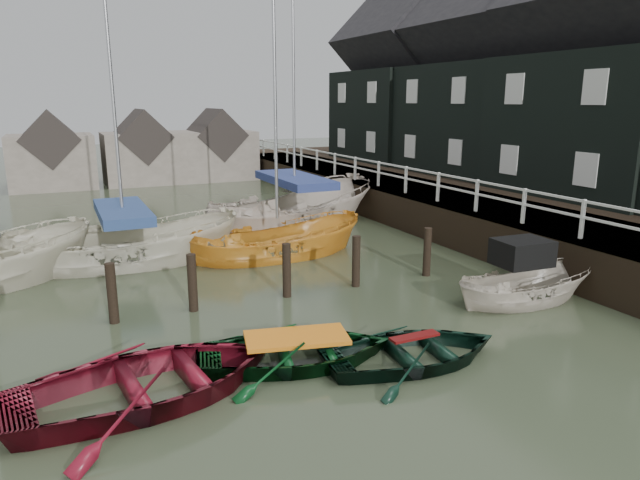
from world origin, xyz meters
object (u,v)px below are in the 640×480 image
rowboat_green (297,363)px  rowboat_dkgreen (413,363)px  sailboat_b (127,261)px  sailboat_d (295,226)px  motorboat (524,297)px  sailboat_c (278,255)px  rowboat_red (152,399)px

rowboat_green → rowboat_dkgreen: rowboat_green is taller
sailboat_b → sailboat_d: bearing=-64.7°
rowboat_green → sailboat_b: bearing=26.9°
rowboat_dkgreen → motorboat: size_ratio=0.91×
sailboat_d → rowboat_green: bearing=135.3°
sailboat_b → motorboat: bearing=-127.6°
rowboat_green → rowboat_dkgreen: size_ratio=1.05×
motorboat → sailboat_d: size_ratio=0.33×
rowboat_green → sailboat_b: (-2.12, 8.57, 0.06)m
rowboat_green → sailboat_c: 7.82m
rowboat_red → sailboat_c: sailboat_c is taller
rowboat_dkgreen → motorboat: 4.74m
rowboat_red → sailboat_b: size_ratio=0.36×
rowboat_dkgreen → sailboat_c: 8.37m
rowboat_red → rowboat_dkgreen: rowboat_red is taller
motorboat → sailboat_b: bearing=51.1°
sailboat_d → sailboat_c: bearing=127.6°
sailboat_c → sailboat_b: bearing=75.3°
rowboat_green → motorboat: size_ratio=0.96×
rowboat_green → sailboat_b: 8.83m
rowboat_dkgreen → sailboat_b: bearing=29.3°
rowboat_dkgreen → motorboat: motorboat is taller
sailboat_b → sailboat_c: (4.55, -1.15, -0.05)m
rowboat_dkgreen → sailboat_b: size_ratio=0.28×
rowboat_dkgreen → sailboat_b: (-4.16, 9.50, 0.06)m
rowboat_green → sailboat_c: bearing=-5.2°
sailboat_c → sailboat_d: 4.23m
rowboat_dkgreen → sailboat_c: sailboat_c is taller
motorboat → sailboat_b: (-8.58, 7.80, -0.05)m
rowboat_green → sailboat_d: 11.99m
rowboat_red → sailboat_b: (0.62, 8.79, 0.06)m
sailboat_c → sailboat_d: sailboat_d is taller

